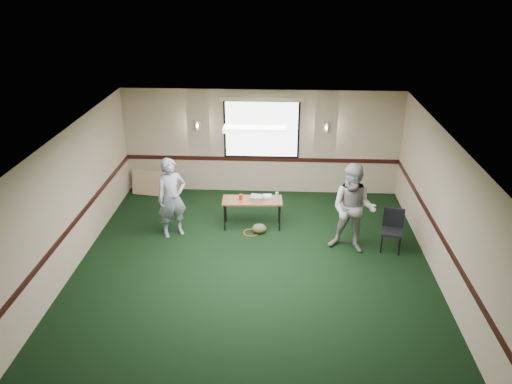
{
  "coord_description": "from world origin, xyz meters",
  "views": [
    {
      "loc": [
        0.49,
        -8.01,
        5.48
      ],
      "look_at": [
        0.0,
        1.3,
        1.2
      ],
      "focal_mm": 35.0,
      "sensor_mm": 36.0,
      "label": 1
    }
  ],
  "objects_px": {
    "projector": "(257,198)",
    "person_right": "(353,209)",
    "person_left": "(172,198)",
    "folding_table": "(252,202)",
    "conference_chair": "(393,226)"
  },
  "relations": [
    {
      "from": "folding_table",
      "to": "projector",
      "type": "xyz_separation_m",
      "value": [
        0.1,
        0.02,
        0.09
      ]
    },
    {
      "from": "person_left",
      "to": "folding_table",
      "type": "bearing_deg",
      "value": -16.13
    },
    {
      "from": "projector",
      "to": "person_left",
      "type": "bearing_deg",
      "value": -159.35
    },
    {
      "from": "projector",
      "to": "person_right",
      "type": "relative_size",
      "value": 0.14
    },
    {
      "from": "folding_table",
      "to": "person_right",
      "type": "bearing_deg",
      "value": -26.37
    },
    {
      "from": "person_left",
      "to": "projector",
      "type": "bearing_deg",
      "value": -16.47
    },
    {
      "from": "folding_table",
      "to": "conference_chair",
      "type": "bearing_deg",
      "value": -17.7
    },
    {
      "from": "person_left",
      "to": "person_right",
      "type": "xyz_separation_m",
      "value": [
        3.81,
        -0.46,
        0.06
      ]
    },
    {
      "from": "folding_table",
      "to": "conference_chair",
      "type": "relative_size",
      "value": 1.55
    },
    {
      "from": "folding_table",
      "to": "person_left",
      "type": "bearing_deg",
      "value": -167.59
    },
    {
      "from": "folding_table",
      "to": "person_right",
      "type": "distance_m",
      "value": 2.32
    },
    {
      "from": "projector",
      "to": "conference_chair",
      "type": "xyz_separation_m",
      "value": [
        2.87,
        -0.81,
        -0.2
      ]
    },
    {
      "from": "projector",
      "to": "person_right",
      "type": "bearing_deg",
      "value": -19.18
    },
    {
      "from": "folding_table",
      "to": "person_left",
      "type": "xyz_separation_m",
      "value": [
        -1.71,
        -0.46,
        0.27
      ]
    },
    {
      "from": "folding_table",
      "to": "person_left",
      "type": "distance_m",
      "value": 1.79
    }
  ]
}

